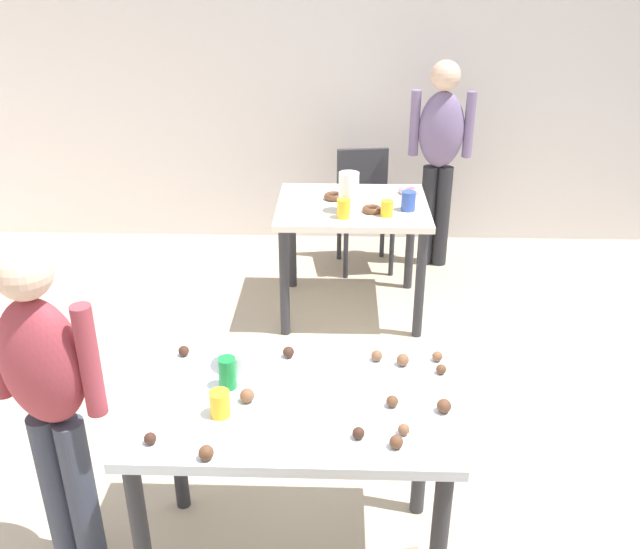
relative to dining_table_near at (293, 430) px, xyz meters
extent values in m
plane|color=tan|center=(0.05, 0.22, -0.64)|extent=(6.40, 6.40, 0.00)
cube|color=silver|center=(0.05, 3.42, 0.66)|extent=(6.40, 0.10, 2.60)
cube|color=silver|center=(0.00, 0.00, 0.09)|extent=(1.14, 0.66, 0.04)
cylinder|color=#2D2D33|center=(-0.51, -0.27, -0.28)|extent=(0.06, 0.06, 0.71)
cylinder|color=#2D2D33|center=(-0.51, 0.27, -0.28)|extent=(0.06, 0.06, 0.71)
cylinder|color=#2D2D33|center=(0.51, 0.27, -0.28)|extent=(0.06, 0.06, 0.71)
cube|color=silver|center=(0.24, 2.10, 0.09)|extent=(0.95, 0.80, 0.04)
cylinder|color=#2D2D33|center=(-0.17, 1.76, -0.28)|extent=(0.06, 0.06, 0.71)
cylinder|color=#2D2D33|center=(0.65, 1.76, -0.28)|extent=(0.06, 0.06, 0.71)
cylinder|color=#2D2D33|center=(-0.17, 2.43, -0.28)|extent=(0.06, 0.06, 0.71)
cylinder|color=#2D2D33|center=(0.65, 2.43, -0.28)|extent=(0.06, 0.06, 0.71)
cube|color=#2D2D33|center=(0.35, 2.77, -0.21)|extent=(0.45, 0.45, 0.04)
cube|color=#2D2D33|center=(0.32, 2.95, 0.02)|extent=(0.38, 0.10, 0.42)
cylinder|color=#2D2D33|center=(0.54, 2.63, -0.43)|extent=(0.04, 0.04, 0.41)
cylinder|color=#2D2D33|center=(0.21, 2.58, -0.43)|extent=(0.04, 0.04, 0.41)
cylinder|color=#2D2D33|center=(0.49, 2.97, -0.43)|extent=(0.04, 0.04, 0.41)
cylinder|color=#2D2D33|center=(0.16, 2.92, -0.43)|extent=(0.04, 0.04, 0.41)
cylinder|color=#383D4C|center=(-0.90, -0.03, -0.29)|extent=(0.11, 0.11, 0.69)
cylinder|color=#383D4C|center=(-0.80, -0.05, -0.29)|extent=(0.11, 0.11, 0.69)
ellipsoid|color=#9E3842|center=(-0.85, -0.04, 0.30)|extent=(0.36, 0.27, 0.49)
sphere|color=beige|center=(-0.85, -0.04, 0.64)|extent=(0.19, 0.19, 0.19)
cylinder|color=#9E3842|center=(-0.66, -0.09, 0.33)|extent=(0.09, 0.09, 0.41)
cylinder|color=#28282D|center=(0.93, 2.85, -0.25)|extent=(0.11, 0.11, 0.77)
cylinder|color=#28282D|center=(0.82, 2.86, -0.25)|extent=(0.11, 0.11, 0.77)
ellipsoid|color=slate|center=(0.87, 2.86, 0.40)|extent=(0.34, 0.23, 0.54)
sphere|color=beige|center=(0.87, 2.86, 0.78)|extent=(0.21, 0.21, 0.21)
cylinder|color=slate|center=(1.06, 2.84, 0.44)|extent=(0.08, 0.08, 0.46)
cylinder|color=slate|center=(0.68, 2.88, 0.44)|extent=(0.08, 0.08, 0.46)
cylinder|color=white|center=(-0.22, 0.24, 0.16)|extent=(0.18, 0.18, 0.08)
cylinder|color=#198438|center=(-0.24, 0.10, 0.18)|extent=(0.07, 0.07, 0.12)
cube|color=silver|center=(0.01, -0.08, 0.12)|extent=(0.17, 0.02, 0.01)
cylinder|color=yellow|center=(-0.24, -0.07, 0.16)|extent=(0.07, 0.07, 0.10)
sphere|color=#3D2319|center=(-0.45, 0.30, 0.14)|extent=(0.04, 0.04, 0.04)
sphere|color=#3D2319|center=(0.23, -0.18, 0.14)|extent=(0.04, 0.04, 0.04)
sphere|color=#3D2319|center=(-0.04, 0.30, 0.14)|extent=(0.04, 0.04, 0.04)
sphere|color=brown|center=(0.31, 0.29, 0.14)|extent=(0.04, 0.04, 0.04)
sphere|color=brown|center=(-0.25, -0.30, 0.14)|extent=(0.05, 0.05, 0.05)
sphere|color=brown|center=(0.38, -0.16, 0.13)|extent=(0.04, 0.04, 0.04)
sphere|color=#3D2319|center=(-0.45, -0.23, 0.14)|extent=(0.04, 0.04, 0.04)
sphere|color=brown|center=(0.41, 0.26, 0.14)|extent=(0.05, 0.05, 0.05)
sphere|color=brown|center=(0.35, 0.00, 0.14)|extent=(0.04, 0.04, 0.04)
sphere|color=brown|center=(0.55, 0.29, 0.13)|extent=(0.04, 0.04, 0.04)
sphere|color=brown|center=(0.53, -0.03, 0.14)|extent=(0.05, 0.05, 0.05)
sphere|color=brown|center=(0.55, 0.21, 0.13)|extent=(0.04, 0.04, 0.04)
sphere|color=brown|center=(0.35, -0.22, 0.14)|extent=(0.05, 0.05, 0.05)
sphere|color=brown|center=(-0.16, 0.01, 0.14)|extent=(0.05, 0.05, 0.05)
cylinder|color=white|center=(0.21, 1.95, 0.24)|extent=(0.12, 0.12, 0.25)
cylinder|color=yellow|center=(0.44, 1.88, 0.16)|extent=(0.07, 0.07, 0.10)
cylinder|color=#3351B2|center=(0.58, 1.99, 0.17)|extent=(0.09, 0.09, 0.12)
cylinder|color=yellow|center=(0.18, 1.85, 0.17)|extent=(0.08, 0.08, 0.12)
torus|color=pink|center=(0.61, 2.31, 0.13)|extent=(0.14, 0.14, 0.04)
torus|color=brown|center=(0.35, 1.95, 0.13)|extent=(0.12, 0.12, 0.04)
torus|color=brown|center=(0.12, 2.18, 0.13)|extent=(0.13, 0.13, 0.04)
camera|label=1|loc=(0.16, -1.98, 1.57)|focal=38.40mm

